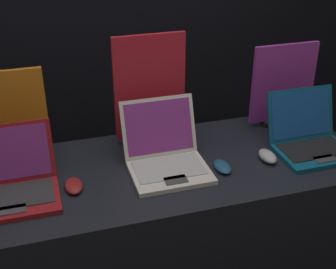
{
  "coord_description": "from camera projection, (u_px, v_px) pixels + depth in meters",
  "views": [
    {
      "loc": [
        -0.48,
        -1.28,
        1.93
      ],
      "look_at": [
        0.01,
        0.34,
        1.02
      ],
      "focal_mm": 50.0,
      "sensor_mm": 36.0,
      "label": 1
    }
  ],
  "objects": [
    {
      "name": "display_counter",
      "position": [
        167.0,
        244.0,
        2.2
      ],
      "size": [
        1.74,
        0.67,
        0.87
      ],
      "color": "black",
      "rests_on": "ground_plane"
    },
    {
      "name": "laptop_front",
      "position": [
        10.0,
        182.0,
        1.78
      ],
      "size": [
        0.35,
        0.3,
        0.25
      ],
      "color": "maroon",
      "rests_on": "display_counter"
    },
    {
      "name": "mouse_front",
      "position": [
        74.0,
        186.0,
        1.83
      ],
      "size": [
        0.07,
        0.12,
        0.03
      ],
      "color": "maroon",
      "rests_on": "display_counter"
    },
    {
      "name": "promo_stand_front",
      "position": [
        5.0,
        119.0,
        1.95
      ],
      "size": [
        0.35,
        0.07,
        0.4
      ],
      "color": "black",
      "rests_on": "display_counter"
    },
    {
      "name": "laptop_middle",
      "position": [
        166.0,
        154.0,
        1.96
      ],
      "size": [
        0.32,
        0.35,
        0.26
      ],
      "color": "silver",
      "rests_on": "display_counter"
    },
    {
      "name": "mouse_middle",
      "position": [
        222.0,
        167.0,
        1.96
      ],
      "size": [
        0.06,
        0.11,
        0.03
      ],
      "color": "navy",
      "rests_on": "display_counter"
    },
    {
      "name": "promo_stand_middle",
      "position": [
        150.0,
        92.0,
        2.08
      ],
      "size": [
        0.32,
        0.07,
        0.5
      ],
      "color": "black",
      "rests_on": "display_counter"
    },
    {
      "name": "laptop_back",
      "position": [
        309.0,
        137.0,
        2.09
      ],
      "size": [
        0.33,
        0.31,
        0.25
      ],
      "color": "#0F5170",
      "rests_on": "display_counter"
    },
    {
      "name": "mouse_back",
      "position": [
        268.0,
        156.0,
        2.02
      ],
      "size": [
        0.07,
        0.12,
        0.04
      ],
      "color": "#B2B2B7",
      "rests_on": "display_counter"
    },
    {
      "name": "promo_stand_back",
      "position": [
        283.0,
        87.0,
        2.26
      ],
      "size": [
        0.33,
        0.07,
        0.41
      ],
      "color": "black",
      "rests_on": "display_counter"
    }
  ]
}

